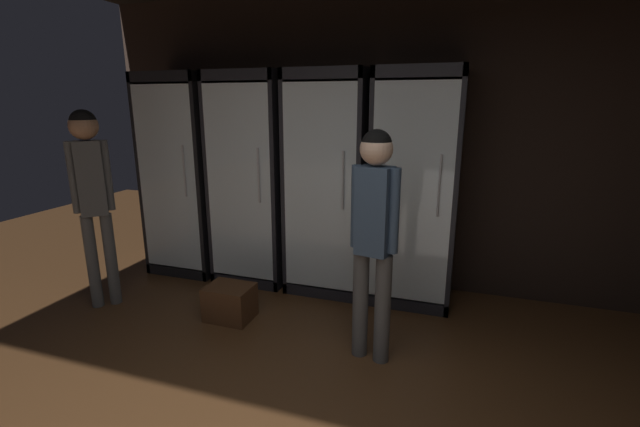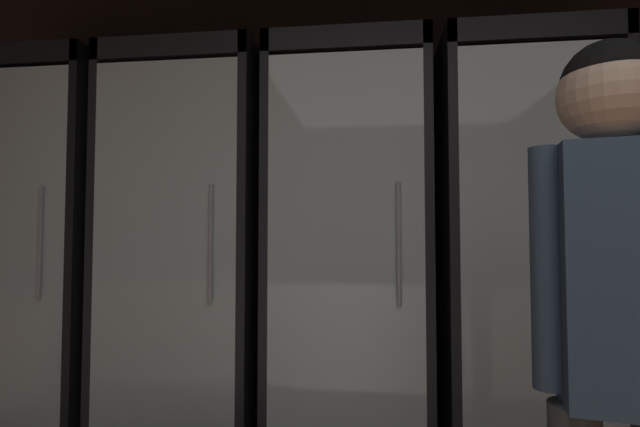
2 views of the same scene
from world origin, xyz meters
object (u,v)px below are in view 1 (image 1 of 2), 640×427
at_px(cooler_right, 415,191).
at_px(wine_crate_floor, 230,302).
at_px(shopper_far, 91,183).
at_px(cooler_far_left, 188,177).
at_px(cooler_left, 255,181).
at_px(cooler_center, 330,186).
at_px(shopper_near, 374,225).

xyz_separation_m(cooler_right, wine_crate_floor, (-1.39, -0.93, -0.86)).
height_order(shopper_far, wine_crate_floor, shopper_far).
distance_m(cooler_far_left, cooler_left, 0.79).
xyz_separation_m(cooler_far_left, cooler_center, (1.59, 0.00, -0.00)).
relative_size(cooler_far_left, cooler_right, 1.00).
height_order(cooler_far_left, cooler_right, same).
height_order(cooler_right, shopper_far, cooler_right).
bearing_deg(wine_crate_floor, cooler_left, 102.04).
bearing_deg(wine_crate_floor, shopper_near, -8.51).
height_order(cooler_center, shopper_far, cooler_center).
xyz_separation_m(cooler_center, shopper_far, (-1.79, -1.05, 0.10)).
relative_size(cooler_far_left, wine_crate_floor, 5.44).
bearing_deg(shopper_far, wine_crate_floor, 6.09).
relative_size(cooler_far_left, shopper_near, 1.28).
bearing_deg(shopper_far, cooler_left, 46.49).
xyz_separation_m(cooler_left, cooler_center, (0.79, 0.00, -0.00)).
bearing_deg(cooler_center, cooler_left, -179.98).
bearing_deg(cooler_far_left, wine_crate_floor, -43.04).
bearing_deg(cooler_right, shopper_near, -97.41).
bearing_deg(shopper_far, cooler_center, 30.45).
distance_m(shopper_near, shopper_far, 2.44).
height_order(cooler_left, wine_crate_floor, cooler_left).
bearing_deg(cooler_far_left, shopper_near, -26.44).
bearing_deg(cooler_right, cooler_far_left, -179.99).
distance_m(shopper_near, wine_crate_floor, 1.51).
bearing_deg(cooler_center, shopper_far, -149.55).
bearing_deg(shopper_far, cooler_far_left, 78.93).
bearing_deg(wine_crate_floor, cooler_far_left, 136.96).
bearing_deg(cooler_left, cooler_center, 0.02).
xyz_separation_m(cooler_left, wine_crate_floor, (0.20, -0.92, -0.87)).
xyz_separation_m(cooler_far_left, wine_crate_floor, (0.99, -0.92, -0.87)).
distance_m(cooler_left, shopper_near, 1.82).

